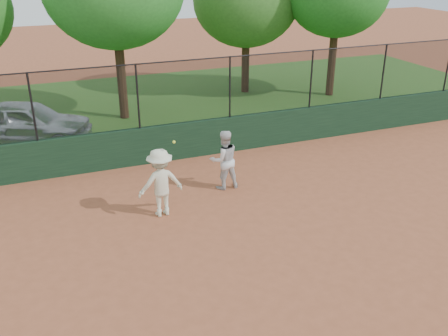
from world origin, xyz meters
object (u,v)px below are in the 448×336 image
object	(u,v)px
parked_car	(27,122)
player_second	(224,160)
player_main	(161,183)
tree_3	(246,0)

from	to	relation	value
parked_car	player_second	world-z (taller)	player_second
parked_car	player_main	world-z (taller)	player_main
parked_car	player_main	bearing A→B (deg)	-131.57
parked_car	tree_3	size ratio (longest dim) A/B	0.69
player_second	player_main	world-z (taller)	player_main
player_second	tree_3	bearing A→B (deg)	-117.35
parked_car	player_second	distance (m)	7.80
player_main	tree_3	distance (m)	12.74
player_second	tree_3	size ratio (longest dim) A/B	0.28
parked_car	tree_3	xyz separation A→B (m)	(9.81, 3.42, 3.43)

